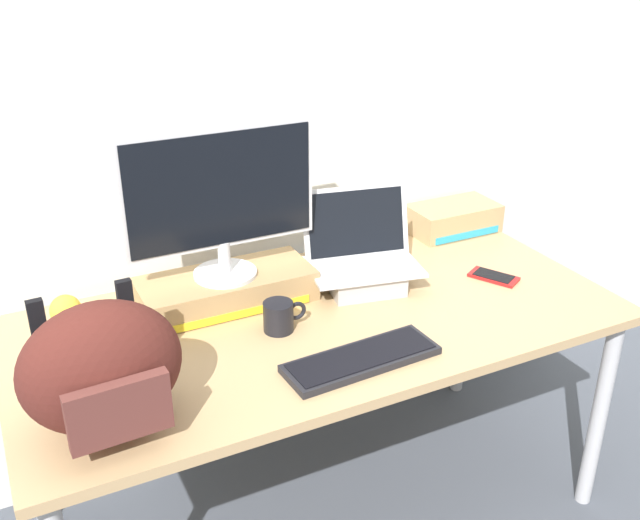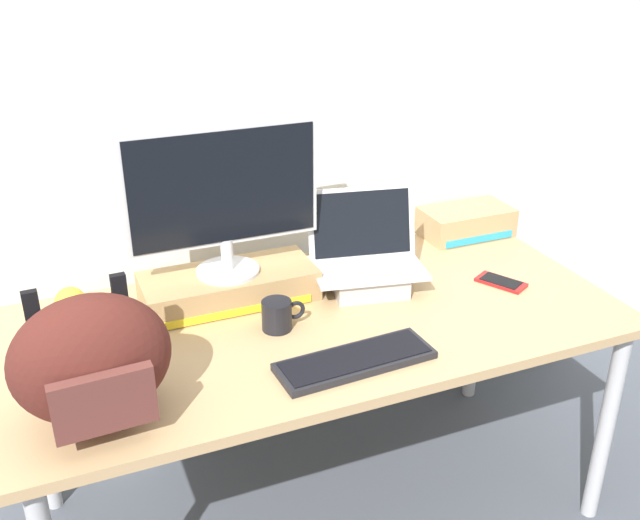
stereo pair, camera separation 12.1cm
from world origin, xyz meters
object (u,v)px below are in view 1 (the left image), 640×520
object	(u,v)px
desktop_monitor	(221,199)
toner_box_cyan	(453,218)
messenger_backpack	(102,368)
toner_box_yellow	(226,289)
external_keyboard	(361,359)
plush_toy	(66,310)
coffee_mug	(279,316)
open_laptop	(362,267)
cell_phone	(494,277)

from	to	relation	value
desktop_monitor	toner_box_cyan	world-z (taller)	desktop_monitor
messenger_backpack	toner_box_yellow	bearing A→B (deg)	41.63
toner_box_yellow	external_keyboard	bearing A→B (deg)	-66.38
plush_toy	toner_box_yellow	bearing A→B (deg)	-10.55
coffee_mug	toner_box_cyan	size ratio (longest dim) A/B	0.40
messenger_backpack	coffee_mug	size ratio (longest dim) A/B	2.93
desktop_monitor	external_keyboard	world-z (taller)	desktop_monitor
toner_box_cyan	open_laptop	bearing A→B (deg)	-155.60
coffee_mug	plush_toy	bearing A→B (deg)	150.42
coffee_mug	cell_phone	size ratio (longest dim) A/B	0.75
toner_box_yellow	desktop_monitor	distance (m)	0.29
desktop_monitor	plush_toy	size ratio (longest dim) A/B	6.31
toner_box_yellow	messenger_backpack	world-z (taller)	messenger_backpack
toner_box_yellow	toner_box_cyan	xyz separation A→B (m)	(0.93, 0.15, 0.00)
external_keyboard	cell_phone	bearing A→B (deg)	17.92
toner_box_yellow	external_keyboard	world-z (taller)	toner_box_yellow
toner_box_cyan	plush_toy	bearing A→B (deg)	-177.13
desktop_monitor	messenger_backpack	bearing A→B (deg)	-135.42
toner_box_yellow	external_keyboard	xyz separation A→B (m)	(0.20, -0.46, -0.03)
plush_toy	messenger_backpack	bearing A→B (deg)	-88.58
toner_box_cyan	external_keyboard	bearing A→B (deg)	-139.91
toner_box_yellow	open_laptop	xyz separation A→B (m)	(0.42, -0.08, 0.02)
external_keyboard	plush_toy	distance (m)	0.85
desktop_monitor	plush_toy	xyz separation A→B (m)	(-0.45, 0.08, -0.29)
desktop_monitor	coffee_mug	world-z (taller)	desktop_monitor
toner_box_yellow	open_laptop	size ratio (longest dim) A/B	1.37
coffee_mug	toner_box_cyan	xyz separation A→B (m)	(0.85, 0.37, 0.01)
external_keyboard	toner_box_cyan	world-z (taller)	toner_box_cyan
toner_box_yellow	coffee_mug	size ratio (longest dim) A/B	4.07
cell_phone	coffee_mug	bearing A→B (deg)	150.38
external_keyboard	coffee_mug	distance (m)	0.28
toner_box_yellow	open_laptop	distance (m)	0.42
open_laptop	coffee_mug	bearing A→B (deg)	-147.12
desktop_monitor	cell_phone	world-z (taller)	desktop_monitor
desktop_monitor	coffee_mug	xyz separation A→B (m)	(0.08, -0.21, -0.29)
open_laptop	desktop_monitor	bearing A→B (deg)	-179.57
desktop_monitor	toner_box_cyan	distance (m)	0.98
cell_phone	plush_toy	bearing A→B (deg)	137.51
toner_box_yellow	desktop_monitor	xyz separation A→B (m)	(-0.00, -0.00, 0.29)
toner_box_yellow	plush_toy	distance (m)	0.45
open_laptop	plush_toy	distance (m)	0.88
messenger_backpack	cell_phone	distance (m)	1.28
desktop_monitor	messenger_backpack	world-z (taller)	desktop_monitor
external_keyboard	messenger_backpack	bearing A→B (deg)	174.04
toner_box_yellow	toner_box_cyan	distance (m)	0.94
toner_box_cyan	messenger_backpack	bearing A→B (deg)	-157.00
messenger_backpack	desktop_monitor	bearing A→B (deg)	41.55
coffee_mug	toner_box_cyan	world-z (taller)	toner_box_cyan
external_keyboard	toner_box_cyan	xyz separation A→B (m)	(0.73, 0.61, 0.04)
external_keyboard	cell_phone	world-z (taller)	external_keyboard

